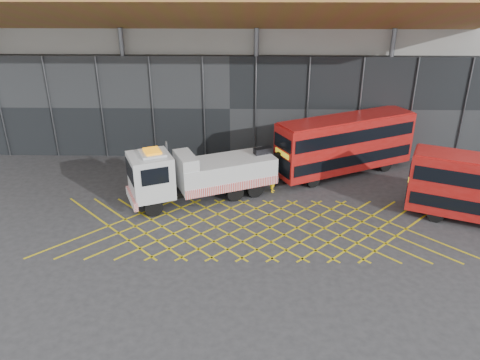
{
  "coord_description": "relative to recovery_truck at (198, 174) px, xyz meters",
  "views": [
    {
      "loc": [
        3.54,
        -23.99,
        14.04
      ],
      "look_at": [
        3.0,
        1.5,
        2.4
      ],
      "focal_mm": 35.0,
      "sensor_mm": 36.0,
      "label": 1
    }
  ],
  "objects": [
    {
      "name": "ground_plane",
      "position": [
        -0.26,
        -3.67,
        -1.82
      ],
      "size": [
        120.0,
        120.0,
        0.0
      ],
      "primitive_type": "plane",
      "color": "#2B2B2E"
    },
    {
      "name": "worker",
      "position": [
        4.92,
        1.24,
        -1.04
      ],
      "size": [
        0.48,
        0.63,
        1.58
      ],
      "primitive_type": "imported",
      "rotation": [
        0.0,
        0.0,
        1.39
      ],
      "color": "yellow",
      "rests_on": "ground_plane"
    },
    {
      "name": "recovery_truck",
      "position": [
        0.0,
        0.0,
        0.0
      ],
      "size": [
        10.96,
        6.3,
        3.95
      ],
      "rotation": [
        0.0,
        0.0,
        0.41
      ],
      "color": "black",
      "rests_on": "ground_plane"
    },
    {
      "name": "road_markings",
      "position": [
        3.74,
        -3.67,
        -1.82
      ],
      "size": [
        24.76,
        7.16,
        0.01
      ],
      "color": "gold",
      "rests_on": "ground_plane"
    },
    {
      "name": "bus_towed",
      "position": [
        10.27,
        4.52,
        0.58
      ],
      "size": [
        10.58,
        6.98,
        4.33
      ],
      "rotation": [
        0.0,
        0.0,
        0.47
      ],
      "color": "#9E0F0C",
      "rests_on": "ground_plane"
    },
    {
      "name": "construction_building",
      "position": [
        1.66,
        14.72,
        7.15
      ],
      "size": [
        55.0,
        23.97,
        18.0
      ],
      "color": "gray",
      "rests_on": "ground_plane"
    }
  ]
}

